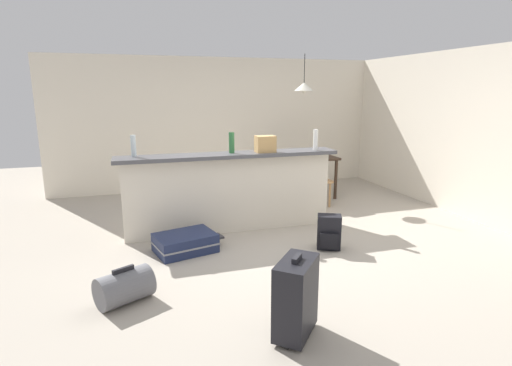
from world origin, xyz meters
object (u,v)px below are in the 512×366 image
object	(u,v)px
bottle_white	(316,140)
pendant_lamp	(304,87)
suitcase_flat_navy	(185,243)
suitcase_upright_black	(296,297)
dining_chair_near_partition	(314,175)
grocery_bag	(265,144)
backpack_black	(329,233)
dining_table	(303,161)
bottle_green	(232,143)
duffel_bag_grey	(125,287)
bottle_clear	(133,146)

from	to	relation	value
bottle_white	pendant_lamp	xyz separation A→B (m)	(0.50, 1.56, 0.73)
bottle_white	suitcase_flat_navy	size ratio (longest dim) A/B	0.33
suitcase_upright_black	suitcase_flat_navy	bearing A→B (deg)	106.92
dining_chair_near_partition	grocery_bag	bearing A→B (deg)	-142.60
suitcase_upright_black	backpack_black	bearing A→B (deg)	54.94
bottle_white	dining_table	distance (m)	1.66
dining_chair_near_partition	backpack_black	distance (m)	1.97
bottle_green	grocery_bag	xyz separation A→B (m)	(0.45, -0.06, -0.03)
suitcase_flat_navy	bottle_green	bearing A→B (deg)	38.85
bottle_white	dining_chair_near_partition	world-z (taller)	bottle_white
bottle_green	duffel_bag_grey	world-z (taller)	bottle_green
grocery_bag	duffel_bag_grey	xyz separation A→B (m)	(-1.86, -1.56, -1.03)
duffel_bag_grey	suitcase_upright_black	size ratio (longest dim) A/B	0.84
duffel_bag_grey	backpack_black	xyz separation A→B (m)	(2.36, 0.61, 0.05)
bottle_white	backpack_black	world-z (taller)	bottle_white
bottle_clear	suitcase_flat_navy	bearing A→B (deg)	-51.55
pendant_lamp	suitcase_flat_navy	distance (m)	3.65
dining_chair_near_partition	suitcase_flat_navy	bearing A→B (deg)	-148.81
bottle_clear	duffel_bag_grey	bearing A→B (deg)	-95.56
dining_chair_near_partition	backpack_black	xyz separation A→B (m)	(-0.66, -1.84, -0.31)
grocery_bag	suitcase_flat_navy	world-z (taller)	grocery_bag
dining_chair_near_partition	duffel_bag_grey	size ratio (longest dim) A/B	1.65
bottle_clear	bottle_white	distance (m)	2.42
pendant_lamp	duffel_bag_grey	xyz separation A→B (m)	(-3.08, -3.09, -1.80)
pendant_lamp	suitcase_flat_navy	bearing A→B (deg)	-139.34
pendant_lamp	duffel_bag_grey	distance (m)	4.72
backpack_black	bottle_clear	bearing A→B (deg)	153.97
dining_table	grocery_bag	bearing A→B (deg)	-129.52
bottle_clear	dining_table	distance (m)	3.23
bottle_white	grocery_bag	size ratio (longest dim) A/B	1.11
dining_chair_near_partition	backpack_black	bearing A→B (deg)	-109.68
dining_table	duffel_bag_grey	xyz separation A→B (m)	(-3.06, -3.02, -0.50)
dining_table	suitcase_flat_navy	world-z (taller)	dining_table
dining_chair_near_partition	suitcase_flat_navy	xyz separation A→B (m)	(-2.34, -1.41, -0.41)
pendant_lamp	suitcase_upright_black	size ratio (longest dim) A/B	0.99
duffel_bag_grey	suitcase_upright_black	bearing A→B (deg)	-35.96
bottle_green	bottle_white	distance (m)	1.17
bottle_clear	bottle_white	xyz separation A→B (m)	(2.42, -0.16, 0.01)
bottle_white	suitcase_flat_navy	world-z (taller)	bottle_white
bottle_white	pendant_lamp	world-z (taller)	pendant_lamp
suitcase_upright_black	bottle_clear	bearing A→B (deg)	113.09
pendant_lamp	suitcase_upright_black	distance (m)	4.69
duffel_bag_grey	bottle_green	bearing A→B (deg)	49.00
grocery_bag	suitcase_flat_navy	xyz separation A→B (m)	(-1.18, -0.53, -1.07)
dining_table	dining_chair_near_partition	xyz separation A→B (m)	(-0.04, -0.57, -0.13)
dining_chair_near_partition	backpack_black	size ratio (longest dim) A/B	2.21
bottle_white	pendant_lamp	bearing A→B (deg)	72.37
suitcase_flat_navy	suitcase_upright_black	world-z (taller)	suitcase_upright_black
dining_table	pendant_lamp	world-z (taller)	pendant_lamp
bottle_green	suitcase_upright_black	xyz separation A→B (m)	(-0.13, -2.55, -0.88)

